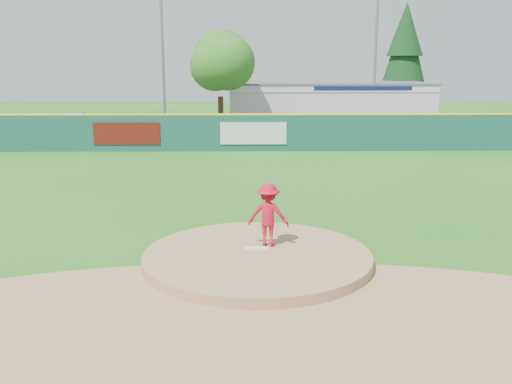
{
  "coord_description": "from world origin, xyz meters",
  "views": [
    {
      "loc": [
        -0.22,
        -13.02,
        4.68
      ],
      "look_at": [
        0.0,
        2.0,
        1.3
      ],
      "focal_mm": 40.0,
      "sensor_mm": 36.0,
      "label": 1
    }
  ],
  "objects_px": {
    "deciduous_tree": "(220,66)",
    "light_pole_right": "(376,52)",
    "van": "(262,131)",
    "playground_slide": "(75,127)",
    "conifer_tree": "(405,54)",
    "pool_building_grp": "(327,103)",
    "light_pole_left": "(162,43)",
    "pitcher": "(268,215)"
  },
  "relations": [
    {
      "from": "van",
      "to": "light_pole_left",
      "type": "height_order",
      "value": "light_pole_left"
    },
    {
      "from": "pitcher",
      "to": "light_pole_right",
      "type": "height_order",
      "value": "light_pole_right"
    },
    {
      "from": "pitcher",
      "to": "light_pole_left",
      "type": "height_order",
      "value": "light_pole_left"
    },
    {
      "from": "playground_slide",
      "to": "light_pole_right",
      "type": "distance_m",
      "value": 21.48
    },
    {
      "from": "van",
      "to": "light_pole_left",
      "type": "xyz_separation_m",
      "value": [
        -6.62,
        6.31,
        5.24
      ]
    },
    {
      "from": "pitcher",
      "to": "conifer_tree",
      "type": "relative_size",
      "value": 0.17
    },
    {
      "from": "pool_building_grp",
      "to": "light_pole_right",
      "type": "distance_m",
      "value": 5.75
    },
    {
      "from": "conifer_tree",
      "to": "light_pole_right",
      "type": "bearing_deg",
      "value": -119.74
    },
    {
      "from": "van",
      "to": "light_pole_left",
      "type": "distance_m",
      "value": 10.54
    },
    {
      "from": "conifer_tree",
      "to": "light_pole_right",
      "type": "xyz_separation_m",
      "value": [
        -4.0,
        -7.0,
        0.0
      ]
    },
    {
      "from": "van",
      "to": "pool_building_grp",
      "type": "relative_size",
      "value": 0.37
    },
    {
      "from": "light_pole_left",
      "to": "pitcher",
      "type": "bearing_deg",
      "value": -76.62
    },
    {
      "from": "pool_building_grp",
      "to": "light_pole_left",
      "type": "xyz_separation_m",
      "value": [
        -12.0,
        -4.99,
        4.39
      ]
    },
    {
      "from": "deciduous_tree",
      "to": "light_pole_left",
      "type": "xyz_separation_m",
      "value": [
        -4.0,
        2.0,
        1.5
      ]
    },
    {
      "from": "deciduous_tree",
      "to": "light_pole_right",
      "type": "height_order",
      "value": "light_pole_right"
    },
    {
      "from": "light_pole_left",
      "to": "light_pole_right",
      "type": "distance_m",
      "value": 15.14
    },
    {
      "from": "pitcher",
      "to": "deciduous_tree",
      "type": "bearing_deg",
      "value": -74.03
    },
    {
      "from": "conifer_tree",
      "to": "light_pole_right",
      "type": "distance_m",
      "value": 8.06
    },
    {
      "from": "playground_slide",
      "to": "light_pole_right",
      "type": "xyz_separation_m",
      "value": [
        20.01,
        6.26,
        4.67
      ]
    },
    {
      "from": "van",
      "to": "playground_slide",
      "type": "relative_size",
      "value": 1.83
    },
    {
      "from": "light_pole_left",
      "to": "light_pole_right",
      "type": "xyz_separation_m",
      "value": [
        15.0,
        2.0,
        -0.51
      ]
    },
    {
      "from": "van",
      "to": "conifer_tree",
      "type": "relative_size",
      "value": 0.6
    },
    {
      "from": "conifer_tree",
      "to": "light_pole_left",
      "type": "bearing_deg",
      "value": -154.65
    },
    {
      "from": "light_pole_right",
      "to": "light_pole_left",
      "type": "bearing_deg",
      "value": -172.41
    },
    {
      "from": "playground_slide",
      "to": "conifer_tree",
      "type": "relative_size",
      "value": 0.33
    },
    {
      "from": "playground_slide",
      "to": "light_pole_left",
      "type": "relative_size",
      "value": 0.28
    },
    {
      "from": "pool_building_grp",
      "to": "conifer_tree",
      "type": "relative_size",
      "value": 1.6
    },
    {
      "from": "pitcher",
      "to": "pool_building_grp",
      "type": "xyz_separation_m",
      "value": [
        5.72,
        31.41,
        0.63
      ]
    },
    {
      "from": "pool_building_grp",
      "to": "conifer_tree",
      "type": "xyz_separation_m",
      "value": [
        7.0,
        4.01,
        3.88
      ]
    },
    {
      "from": "playground_slide",
      "to": "deciduous_tree",
      "type": "height_order",
      "value": "deciduous_tree"
    },
    {
      "from": "van",
      "to": "playground_slide",
      "type": "bearing_deg",
      "value": 62.33
    },
    {
      "from": "playground_slide",
      "to": "conifer_tree",
      "type": "xyz_separation_m",
      "value": [
        24.01,
        13.26,
        4.67
      ]
    },
    {
      "from": "deciduous_tree",
      "to": "light_pole_right",
      "type": "xyz_separation_m",
      "value": [
        11.0,
        4.0,
        0.99
      ]
    },
    {
      "from": "pitcher",
      "to": "pool_building_grp",
      "type": "relative_size",
      "value": 0.1
    },
    {
      "from": "light_pole_left",
      "to": "van",
      "type": "bearing_deg",
      "value": -43.63
    },
    {
      "from": "light_pole_left",
      "to": "playground_slide",
      "type": "bearing_deg",
      "value": -139.66
    },
    {
      "from": "pitcher",
      "to": "pool_building_grp",
      "type": "bearing_deg",
      "value": -89.69
    },
    {
      "from": "pool_building_grp",
      "to": "playground_slide",
      "type": "distance_m",
      "value": 19.38
    },
    {
      "from": "pool_building_grp",
      "to": "deciduous_tree",
      "type": "relative_size",
      "value": 2.07
    },
    {
      "from": "pitcher",
      "to": "deciduous_tree",
      "type": "xyz_separation_m",
      "value": [
        -2.28,
        24.42,
        3.52
      ]
    },
    {
      "from": "pool_building_grp",
      "to": "playground_slide",
      "type": "relative_size",
      "value": 4.89
    },
    {
      "from": "pool_building_grp",
      "to": "light_pole_right",
      "type": "xyz_separation_m",
      "value": [
        3.0,
        -2.99,
        3.88
      ]
    }
  ]
}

